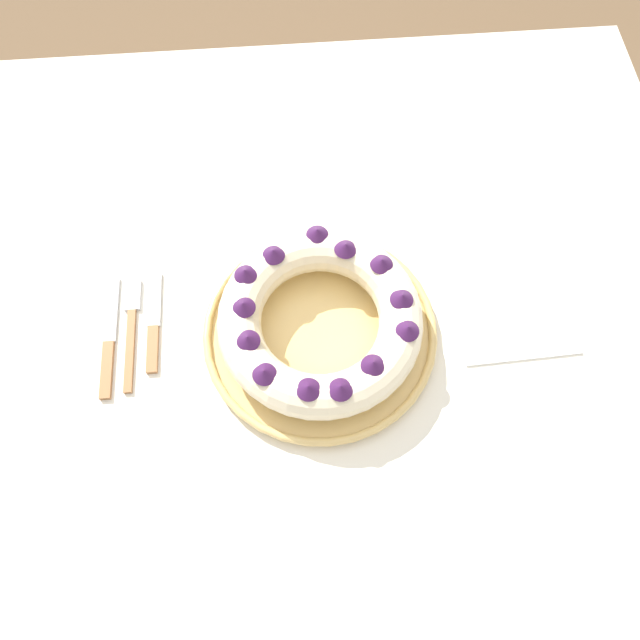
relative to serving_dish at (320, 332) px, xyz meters
name	(u,v)px	position (x,y,z in m)	size (l,w,h in m)	color
ground_plane	(311,461)	(-0.02, -0.02, -0.77)	(8.00, 8.00, 0.00)	brown
dining_table	(306,369)	(-0.02, -0.02, -0.09)	(1.32, 1.28, 0.76)	silver
serving_dish	(320,332)	(0.00, 0.00, 0.00)	(0.35, 0.35, 0.02)	tan
bundt_cake	(320,320)	(0.00, 0.00, 0.04)	(0.30, 0.30, 0.08)	beige
fork	(131,326)	(-0.28, 0.04, -0.01)	(0.02, 0.19, 0.01)	#936038
serving_knife	(109,344)	(-0.32, 0.01, -0.01)	(0.02, 0.20, 0.01)	#936038
cake_knife	(153,328)	(-0.25, 0.03, -0.01)	(0.02, 0.17, 0.01)	#936038
napkin	(515,322)	(0.30, 0.00, -0.01)	(0.18, 0.12, 0.00)	white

